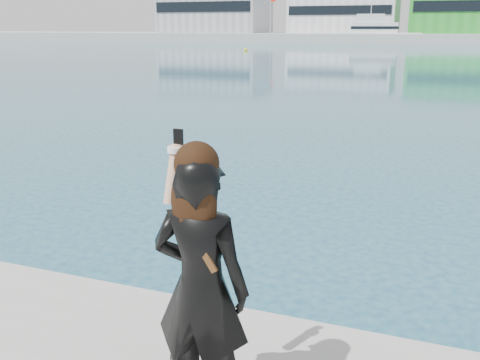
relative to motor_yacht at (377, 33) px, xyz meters
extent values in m
cube|color=#9E9E99|center=(12.57, 16.87, -1.19)|extent=(320.00, 40.00, 2.00)
cube|color=gray|center=(-42.43, 14.87, 5.31)|extent=(26.00, 16.00, 11.00)
cube|color=black|center=(-42.43, 6.77, 5.86)|extent=(24.70, 0.20, 2.42)
cube|color=silver|center=(-9.43, 14.87, 4.31)|extent=(24.00, 15.00, 9.00)
cube|color=black|center=(-9.43, 7.27, 4.76)|extent=(22.80, 0.20, 1.98)
cylinder|color=silver|center=(-25.43, 7.87, 3.81)|extent=(0.16, 0.16, 8.00)
cube|color=red|center=(-24.83, 7.87, 7.21)|extent=(1.20, 0.04, 0.80)
cube|color=silver|center=(0.48, 0.05, -1.08)|extent=(17.04, 6.18, 2.22)
cube|color=silver|center=(-0.45, -0.04, 1.06)|extent=(9.59, 4.74, 2.04)
cube|color=silver|center=(-1.37, -0.13, 2.91)|extent=(5.83, 3.66, 1.67)
cube|color=black|center=(-0.45, -0.04, 1.06)|extent=(9.78, 4.85, 0.56)
cylinder|color=silver|center=(-1.37, -0.13, 4.67)|extent=(0.15, 0.15, 1.85)
sphere|color=#FFEB0D|center=(-13.25, -42.02, -2.19)|extent=(0.50, 0.50, 0.50)
imported|color=black|center=(12.59, -113.48, -0.51)|extent=(0.65, 0.43, 1.76)
sphere|color=black|center=(12.59, -113.50, 0.32)|extent=(0.27, 0.27, 0.27)
ellipsoid|color=black|center=(12.59, -113.55, 0.09)|extent=(0.29, 0.15, 0.47)
cylinder|color=tan|center=(12.37, -113.38, 0.20)|extent=(0.08, 0.21, 0.38)
cylinder|color=white|center=(12.37, -113.34, 0.35)|extent=(0.11, 0.11, 0.04)
cube|color=black|center=(12.37, -113.30, 0.41)|extent=(0.06, 0.01, 0.13)
cube|color=#4C2D14|center=(12.62, -113.56, -0.15)|extent=(0.25, 0.02, 0.36)
camera|label=1|loc=(13.90, -116.25, 1.09)|focal=40.00mm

